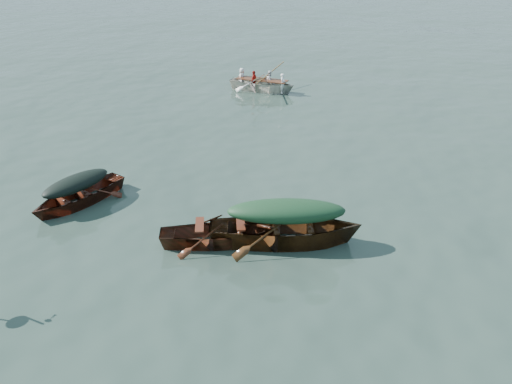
# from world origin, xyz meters

# --- Properties ---
(ground) EXTENTS (140.00, 140.00, 0.00)m
(ground) POSITION_xyz_m (0.00, 0.00, 0.00)
(ground) COLOR #2F4239
(ground) RESTS_ON ground
(dark_covered_boat) EXTENTS (1.97, 3.89, 0.93)m
(dark_covered_boat) POSITION_xyz_m (-4.63, 0.56, 0.00)
(dark_covered_boat) COLOR #511D13
(dark_covered_boat) RESTS_ON ground
(green_tarp_boat) EXTENTS (5.22, 3.71, 1.22)m
(green_tarp_boat) POSITION_xyz_m (1.30, 1.26, 0.00)
(green_tarp_boat) COLOR #472910
(green_tarp_boat) RESTS_ON ground
(open_wooden_boat) EXTENTS (4.08, 3.11, 0.91)m
(open_wooden_boat) POSITION_xyz_m (-0.08, 0.55, 0.00)
(open_wooden_boat) COLOR #512314
(open_wooden_boat) RESTS_ON ground
(rowed_boat) EXTENTS (4.59, 1.69, 1.08)m
(rowed_boat) POSITION_xyz_m (-5.05, 13.03, 0.00)
(rowed_boat) COLOR white
(rowed_boat) RESTS_ON ground
(dark_tarp_cover) EXTENTS (1.08, 2.14, 0.40)m
(dark_tarp_cover) POSITION_xyz_m (-4.63, 0.56, 0.67)
(dark_tarp_cover) COLOR black
(dark_tarp_cover) RESTS_ON dark_covered_boat
(green_tarp_cover) EXTENTS (2.87, 2.04, 0.52)m
(green_tarp_cover) POSITION_xyz_m (1.30, 1.26, 0.87)
(green_tarp_cover) COLOR #173922
(green_tarp_cover) RESTS_ON green_tarp_boat
(thwart_benches) EXTENTS (2.10, 1.66, 0.04)m
(thwart_benches) POSITION_xyz_m (-0.08, 0.55, 0.48)
(thwart_benches) COLOR #4A1E11
(thwart_benches) RESTS_ON open_wooden_boat
(rowers) EXTENTS (3.23, 1.45, 0.76)m
(rowers) POSITION_xyz_m (-5.05, 13.03, 0.92)
(rowers) COLOR white
(rowers) RESTS_ON rowed_boat
(oars) EXTENTS (0.80, 2.64, 0.06)m
(oars) POSITION_xyz_m (-5.05, 13.03, 0.57)
(oars) COLOR olive
(oars) RESTS_ON rowed_boat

